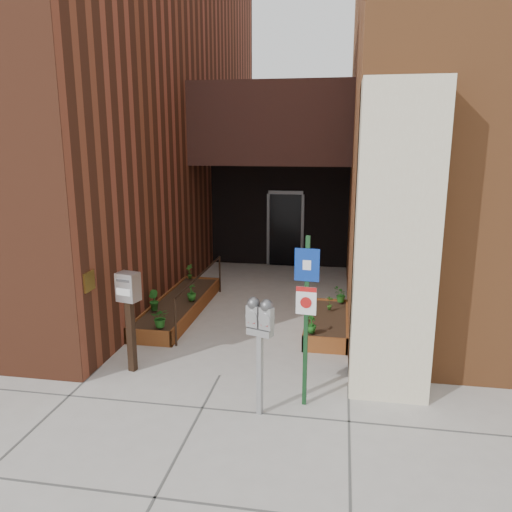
% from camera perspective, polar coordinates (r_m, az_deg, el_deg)
% --- Properties ---
extents(ground, '(80.00, 80.00, 0.00)m').
position_cam_1_polar(ground, '(8.10, -4.19, -13.45)').
color(ground, '#9E9991').
rests_on(ground, ground).
extents(architecture, '(20.00, 14.60, 10.00)m').
position_cam_1_polar(architecture, '(14.12, 1.80, 18.66)').
color(architecture, brown).
rests_on(architecture, ground).
extents(planter_left, '(0.90, 3.60, 0.30)m').
position_cam_1_polar(planter_left, '(10.86, -8.75, -5.76)').
color(planter_left, brown).
rests_on(planter_left, ground).
extents(planter_right, '(0.80, 2.20, 0.30)m').
position_cam_1_polar(planter_right, '(9.86, 8.10, -7.71)').
color(planter_right, brown).
rests_on(planter_right, ground).
extents(handrail, '(0.04, 3.34, 0.90)m').
position_cam_1_polar(handrail, '(10.48, -6.35, -2.86)').
color(handrail, black).
rests_on(handrail, ground).
extents(parking_meter, '(0.38, 0.25, 1.64)m').
position_cam_1_polar(parking_meter, '(6.54, 0.46, -7.93)').
color(parking_meter, '#99999B').
rests_on(parking_meter, ground).
extents(sign_post, '(0.33, 0.09, 2.41)m').
position_cam_1_polar(sign_post, '(6.73, 5.77, -5.49)').
color(sign_post, '#153B1C').
rests_on(sign_post, ground).
extents(payment_dropbox, '(0.37, 0.31, 1.63)m').
position_cam_1_polar(payment_dropbox, '(8.05, -14.32, -4.98)').
color(payment_dropbox, black).
rests_on(payment_dropbox, ground).
extents(shrub_left_a, '(0.39, 0.39, 0.36)m').
position_cam_1_polar(shrub_left_a, '(9.26, -10.86, -6.92)').
color(shrub_left_a, '#1E5A19').
rests_on(shrub_left_a, planter_left).
extents(shrub_left_b, '(0.31, 0.31, 0.41)m').
position_cam_1_polar(shrub_left_b, '(10.18, -11.65, -4.97)').
color(shrub_left_b, '#1B5217').
rests_on(shrub_left_b, planter_left).
extents(shrub_left_c, '(0.28, 0.28, 0.36)m').
position_cam_1_polar(shrub_left_c, '(10.67, -7.38, -4.10)').
color(shrub_left_c, '#21631C').
rests_on(shrub_left_c, planter_left).
extents(shrub_left_d, '(0.27, 0.27, 0.36)m').
position_cam_1_polar(shrub_left_d, '(12.29, -7.61, -1.77)').
color(shrub_left_d, '#2B5D1A').
rests_on(shrub_left_d, planter_left).
extents(shrub_right_a, '(0.23, 0.23, 0.32)m').
position_cam_1_polar(shrub_right_a, '(8.91, 6.35, -7.72)').
color(shrub_right_a, '#1B5B1A').
rests_on(shrub_right_a, planter_right).
extents(shrub_right_b, '(0.20, 0.20, 0.29)m').
position_cam_1_polar(shrub_right_b, '(10.11, 8.43, -5.31)').
color(shrub_right_b, '#2C621C').
rests_on(shrub_right_b, planter_right).
extents(shrub_right_c, '(0.40, 0.40, 0.32)m').
position_cam_1_polar(shrub_right_c, '(10.60, 9.67, -4.39)').
color(shrub_right_c, '#1E5C1A').
rests_on(shrub_right_c, planter_right).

